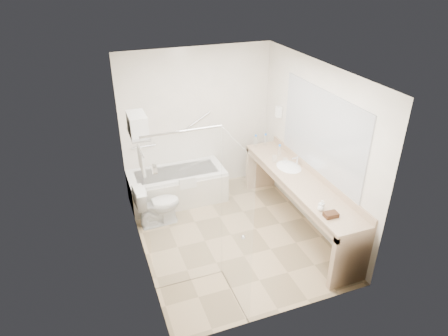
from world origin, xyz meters
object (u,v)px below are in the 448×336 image
object	(u,v)px
vanity_counter	(299,191)
amenity_basket	(331,215)
toilet	(158,205)
water_bottle_left	(279,151)
bathtub	(177,186)

from	to	relation	value
vanity_counter	amenity_basket	world-z (taller)	vanity_counter
toilet	amenity_basket	xyz separation A→B (m)	(1.85, -1.81, 0.54)
amenity_basket	water_bottle_left	size ratio (longest dim) A/B	0.83
vanity_counter	amenity_basket	distance (m)	1.00
vanity_counter	water_bottle_left	bearing A→B (deg)	86.00
toilet	water_bottle_left	size ratio (longest dim) A/B	3.25
bathtub	vanity_counter	xyz separation A→B (m)	(1.52, -1.39, 0.36)
toilet	bathtub	bearing A→B (deg)	-42.91
bathtub	water_bottle_left	world-z (taller)	water_bottle_left
bathtub	water_bottle_left	distance (m)	1.82
vanity_counter	water_bottle_left	xyz separation A→B (m)	(0.05, 0.77, 0.31)
amenity_basket	toilet	bearing A→B (deg)	135.73
vanity_counter	toilet	world-z (taller)	vanity_counter
bathtub	amenity_basket	xyz separation A→B (m)	(1.40, -2.36, 0.60)
vanity_counter	toilet	distance (m)	2.17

